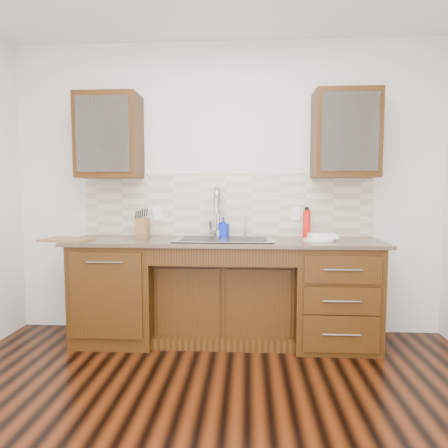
# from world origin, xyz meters

# --- Properties ---
(wall_back) EXTENTS (4.00, 0.10, 2.70)m
(wall_back) POSITION_xyz_m (0.00, 1.80, 1.35)
(wall_back) COLOR silver
(wall_back) RESTS_ON ground
(base_cabinet_left) EXTENTS (0.70, 0.62, 0.88)m
(base_cabinet_left) POSITION_xyz_m (-0.95, 1.44, 0.44)
(base_cabinet_left) COLOR #593014
(base_cabinet_left) RESTS_ON ground
(base_cabinet_center) EXTENTS (1.20, 0.44, 0.70)m
(base_cabinet_center) POSITION_xyz_m (0.00, 1.53, 0.35)
(base_cabinet_center) COLOR #593014
(base_cabinet_center) RESTS_ON ground
(base_cabinet_right) EXTENTS (0.70, 0.62, 0.88)m
(base_cabinet_right) POSITION_xyz_m (0.95, 1.44, 0.44)
(base_cabinet_right) COLOR #593014
(base_cabinet_right) RESTS_ON ground
(countertop) EXTENTS (2.70, 0.65, 0.03)m
(countertop) POSITION_xyz_m (0.00, 1.43, 0.90)
(countertop) COLOR #84705B
(countertop) RESTS_ON base_cabinet_left
(backsplash) EXTENTS (2.70, 0.02, 0.59)m
(backsplash) POSITION_xyz_m (0.00, 1.74, 1.21)
(backsplash) COLOR beige
(backsplash) RESTS_ON wall_back
(sink) EXTENTS (0.84, 0.46, 0.19)m
(sink) POSITION_xyz_m (0.00, 1.41, 0.83)
(sink) COLOR #9E9EA5
(sink) RESTS_ON countertop
(faucet) EXTENTS (0.04, 0.04, 0.40)m
(faucet) POSITION_xyz_m (-0.07, 1.64, 1.11)
(faucet) COLOR #999993
(faucet) RESTS_ON countertop
(filter_tap) EXTENTS (0.02, 0.02, 0.24)m
(filter_tap) POSITION_xyz_m (0.18, 1.65, 1.03)
(filter_tap) COLOR #999993
(filter_tap) RESTS_ON countertop
(upper_cabinet_left) EXTENTS (0.55, 0.34, 0.75)m
(upper_cabinet_left) POSITION_xyz_m (-1.05, 1.58, 1.83)
(upper_cabinet_left) COLOR #593014
(upper_cabinet_left) RESTS_ON wall_back
(upper_cabinet_right) EXTENTS (0.55, 0.34, 0.75)m
(upper_cabinet_right) POSITION_xyz_m (1.05, 1.58, 1.83)
(upper_cabinet_right) COLOR #593014
(upper_cabinet_right) RESTS_ON wall_back
(outlet_left) EXTENTS (0.08, 0.01, 0.12)m
(outlet_left) POSITION_xyz_m (-0.65, 1.73, 1.12)
(outlet_left) COLOR white
(outlet_left) RESTS_ON backsplash
(outlet_right) EXTENTS (0.08, 0.01, 0.12)m
(outlet_right) POSITION_xyz_m (0.65, 1.73, 1.12)
(outlet_right) COLOR white
(outlet_right) RESTS_ON backsplash
(soap_bottle) EXTENTS (0.10, 0.10, 0.18)m
(soap_bottle) POSITION_xyz_m (-0.02, 1.63, 1.00)
(soap_bottle) COLOR #0D24BB
(soap_bottle) RESTS_ON countertop
(water_bottle) EXTENTS (0.08, 0.08, 0.25)m
(water_bottle) POSITION_xyz_m (0.74, 1.62, 1.03)
(water_bottle) COLOR red
(water_bottle) RESTS_ON countertop
(plate) EXTENTS (0.30, 0.30, 0.01)m
(plate) POSITION_xyz_m (0.81, 1.42, 0.92)
(plate) COLOR beige
(plate) RESTS_ON countertop
(dish_towel) EXTENTS (0.25, 0.19, 0.04)m
(dish_towel) POSITION_xyz_m (0.85, 1.47, 0.94)
(dish_towel) COLOR beige
(dish_towel) RESTS_ON plate
(knife_block) EXTENTS (0.10, 0.16, 0.18)m
(knife_block) POSITION_xyz_m (-0.75, 1.56, 1.00)
(knife_block) COLOR #9C7A44
(knife_block) RESTS_ON countertop
(cutting_board) EXTENTS (0.43, 0.33, 0.02)m
(cutting_board) POSITION_xyz_m (-1.34, 1.29, 0.92)
(cutting_board) COLOR #95734C
(cutting_board) RESTS_ON countertop
(cup_left_a) EXTENTS (0.15, 0.15, 0.11)m
(cup_left_a) POSITION_xyz_m (-1.14, 1.58, 1.78)
(cup_left_a) COLOR white
(cup_left_a) RESTS_ON upper_cabinet_left
(cup_left_b) EXTENTS (0.14, 0.14, 0.10)m
(cup_left_b) POSITION_xyz_m (-0.93, 1.58, 1.78)
(cup_left_b) COLOR silver
(cup_left_b) RESTS_ON upper_cabinet_left
(cup_right_a) EXTENTS (0.14, 0.14, 0.10)m
(cup_right_a) POSITION_xyz_m (0.97, 1.58, 1.77)
(cup_right_a) COLOR white
(cup_right_a) RESTS_ON upper_cabinet_right
(cup_right_b) EXTENTS (0.12, 0.12, 0.09)m
(cup_right_b) POSITION_xyz_m (1.10, 1.58, 1.77)
(cup_right_b) COLOR white
(cup_right_b) RESTS_ON upper_cabinet_right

